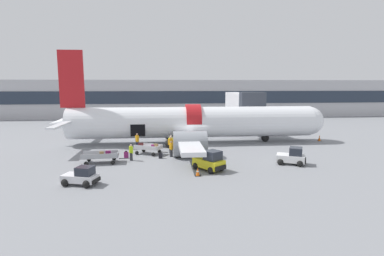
{
  "coord_description": "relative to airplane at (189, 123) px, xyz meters",
  "views": [
    {
      "loc": [
        -3.96,
        -34.66,
        7.23
      ],
      "look_at": [
        -0.61,
        0.52,
        2.15
      ],
      "focal_mm": 28.0,
      "sensor_mm": 36.0,
      "label": 1
    }
  ],
  "objects": [
    {
      "name": "ground_plane",
      "position": [
        0.77,
        -2.28,
        -2.57
      ],
      "size": [
        500.0,
        500.0,
        0.0
      ],
      "primitive_type": "plane",
      "color": "gray"
    },
    {
      "name": "terminal_strip",
      "position": [
        0.77,
        33.52,
        1.6
      ],
      "size": [
        107.05,
        10.48,
        8.34
      ],
      "color": "#B2B2B7",
      "rests_on": "ground_plane"
    },
    {
      "name": "jet_bridge_stub",
      "position": [
        8.77,
        7.11,
        2.15
      ],
      "size": [
        3.32,
        12.46,
        6.29
      ],
      "color": "#4C4C51",
      "rests_on": "ground_plane"
    },
    {
      "name": "airplane",
      "position": [
        0.0,
        0.0,
        0.0
      ],
      "size": [
        34.29,
        26.69,
        11.3
      ],
      "color": "white",
      "rests_on": "ground_plane"
    },
    {
      "name": "baggage_tug_lead",
      "position": [
        8.54,
        -11.05,
        -1.9
      ],
      "size": [
        2.93,
        2.56,
        1.59
      ],
      "color": "white",
      "rests_on": "ground_plane"
    },
    {
      "name": "baggage_tug_mid",
      "position": [
        -9.24,
        -15.16,
        -1.99
      ],
      "size": [
        2.83,
        2.15,
        1.38
      ],
      "color": "silver",
      "rests_on": "ground_plane"
    },
    {
      "name": "baggage_tug_rear",
      "position": [
        0.69,
        -12.3,
        -1.83
      ],
      "size": [
        2.74,
        3.07,
        1.75
      ],
      "color": "yellow",
      "rests_on": "ground_plane"
    },
    {
      "name": "baggage_cart_loading",
      "position": [
        -4.75,
        -5.76,
        -1.99
      ],
      "size": [
        3.61,
        2.5,
        1.17
      ],
      "color": "silver",
      "rests_on": "ground_plane"
    },
    {
      "name": "baggage_cart_queued",
      "position": [
        -8.96,
        -9.01,
        -2.0
      ],
      "size": [
        4.29,
        2.2,
        1.17
      ],
      "color": "#999BA0",
      "rests_on": "ground_plane"
    },
    {
      "name": "ground_crew_loader_a",
      "position": [
        -2.43,
        -3.86,
        -1.7
      ],
      "size": [
        0.57,
        0.4,
        1.65
      ],
      "color": "black",
      "rests_on": "ground_plane"
    },
    {
      "name": "ground_crew_loader_b",
      "position": [
        -6.24,
        -2.94,
        -1.63
      ],
      "size": [
        0.44,
        0.62,
        1.79
      ],
      "color": "#1E2338",
      "rests_on": "ground_plane"
    },
    {
      "name": "ground_crew_driver",
      "position": [
        -2.48,
        -5.33,
        -1.62
      ],
      "size": [
        0.62,
        0.54,
        1.81
      ],
      "color": "#2D2D33",
      "rests_on": "ground_plane"
    },
    {
      "name": "ground_crew_supervisor",
      "position": [
        -2.47,
        -7.11,
        -1.71
      ],
      "size": [
        0.38,
        0.56,
        1.62
      ],
      "color": "#2D2D33",
      "rests_on": "ground_plane"
    },
    {
      "name": "ground_crew_helper",
      "position": [
        -6.37,
        -8.31,
        -1.73
      ],
      "size": [
        0.51,
        0.51,
        1.6
      ],
      "color": "#2D2D33",
      "rests_on": "ground_plane"
    },
    {
      "name": "suitcase_on_tarmac_upright",
      "position": [
        -6.97,
        -7.26,
        -2.25
      ],
      "size": [
        0.45,
        0.4,
        0.75
      ],
      "color": "#721951",
      "rests_on": "ground_plane"
    },
    {
      "name": "suitcase_on_tarmac_spare",
      "position": [
        -3.55,
        -7.74,
        -2.29
      ],
      "size": [
        0.39,
        0.36,
        0.66
      ],
      "color": "black",
      "rests_on": "ground_plane"
    },
    {
      "name": "safety_cone_nose",
      "position": [
        17.05,
        -0.22,
        -2.2
      ],
      "size": [
        0.47,
        0.47,
        0.78
      ],
      "color": "black",
      "rests_on": "ground_plane"
    },
    {
      "name": "safety_cone_engine_left",
      "position": [
        -0.52,
        -13.83,
        -2.25
      ],
      "size": [
        0.45,
        0.45,
        0.68
      ],
      "color": "black",
      "rests_on": "ground_plane"
    },
    {
      "name": "safety_cone_wingtip",
      "position": [
        0.62,
        -6.3,
        -2.3
      ],
      "size": [
        0.57,
        0.57,
        0.58
      ],
      "color": "black",
      "rests_on": "ground_plane"
    }
  ]
}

